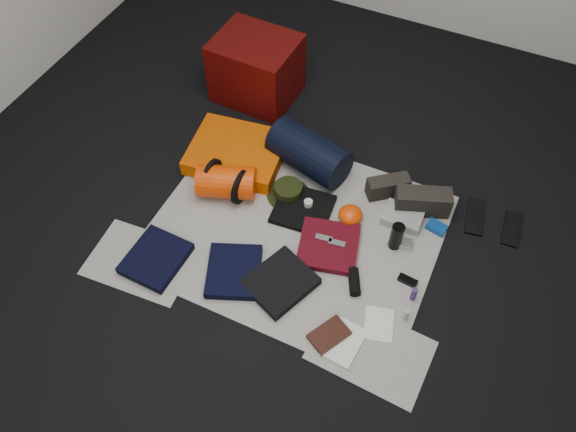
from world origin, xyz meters
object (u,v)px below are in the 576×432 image
at_px(sleeping_pad, 237,153).
at_px(compact_camera, 402,243).
at_px(paperback_book, 329,335).
at_px(navy_duffel, 309,153).
at_px(water_bottle, 396,236).
at_px(stuff_sack, 226,182).
at_px(red_cabinet, 256,69).

relative_size(sleeping_pad, compact_camera, 5.32).
relative_size(compact_camera, paperback_book, 0.54).
bearing_deg(navy_duffel, water_bottle, -11.24).
bearing_deg(sleeping_pad, stuff_sack, -73.58).
bearing_deg(paperback_book, navy_duffel, 148.02).
distance_m(navy_duffel, paperback_book, 1.16).
xyz_separation_m(sleeping_pad, paperback_book, (1.00, -0.88, -0.04)).
relative_size(stuff_sack, water_bottle, 1.88).
bearing_deg(compact_camera, water_bottle, -164.80).
height_order(red_cabinet, sleeping_pad, red_cabinet).
height_order(navy_duffel, water_bottle, navy_duffel).
bearing_deg(sleeping_pad, paperback_book, -41.34).
xyz_separation_m(stuff_sack, navy_duffel, (0.36, 0.40, 0.03)).
relative_size(sleeping_pad, water_bottle, 3.16).
xyz_separation_m(water_bottle, paperback_book, (-0.12, -0.67, -0.08)).
height_order(water_bottle, paperback_book, water_bottle).
relative_size(stuff_sack, paperback_book, 1.71).
xyz_separation_m(sleeping_pad, compact_camera, (1.17, -0.19, -0.03)).
distance_m(red_cabinet, stuff_sack, 0.92).
relative_size(red_cabinet, paperback_book, 2.66).
distance_m(red_cabinet, navy_duffel, 0.77).
bearing_deg(paperback_book, compact_camera, 105.71).
bearing_deg(stuff_sack, compact_camera, 4.35).
xyz_separation_m(stuff_sack, compact_camera, (1.08, 0.08, -0.08)).
xyz_separation_m(compact_camera, paperback_book, (-0.16, -0.69, -0.01)).
bearing_deg(sleeping_pad, red_cabinet, 104.81).
bearing_deg(water_bottle, sleeping_pad, 169.36).
relative_size(red_cabinet, water_bottle, 2.92).
height_order(sleeping_pad, water_bottle, water_bottle).
relative_size(sleeping_pad, stuff_sack, 1.68).
xyz_separation_m(red_cabinet, compact_camera, (1.33, -0.80, -0.19)).
distance_m(stuff_sack, paperback_book, 1.11).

